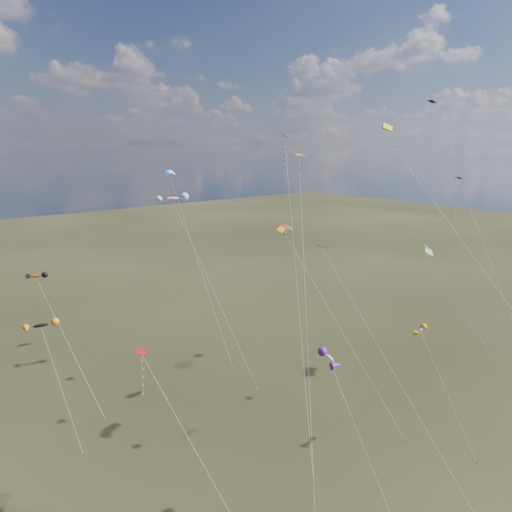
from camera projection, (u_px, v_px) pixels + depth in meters
ground at (367, 467)px, 46.88m from camera, size 400.00×400.00×0.00m
diamond_black_high at (444, 140)px, 66.28m from camera, size 18.94×26.57×38.48m
diamond_navy_tall at (286, 173)px, 58.49m from camera, size 13.12×18.97×33.54m
diamond_black_mid at (369, 328)px, 43.63m from camera, size 0.78×20.33×22.25m
diamond_red_low at (146, 380)px, 39.22m from camera, size 5.34×7.68×15.36m
diamond_navy_right at (461, 215)px, 55.29m from camera, size 5.72×17.95×28.49m
diamond_orange_center at (304, 253)px, 46.69m from camera, size 11.16×14.30×31.36m
parafoil_yellow at (389, 126)px, 47.32m from camera, size 5.37×30.45×35.02m
parafoil_blue_white at (171, 174)px, 70.84m from camera, size 2.01×15.81×28.65m
parafoil_striped at (429, 249)px, 63.56m from camera, size 6.28×13.13×18.94m
parafoil_tricolor at (286, 228)px, 56.71m from camera, size 4.08×17.74×22.88m
novelty_black_orange at (41, 326)px, 51.04m from camera, size 3.40×8.54×13.10m
novelty_orange_black at (36, 277)px, 57.98m from camera, size 4.42×13.22×16.48m
novelty_white_purple at (330, 359)px, 37.77m from camera, size 2.32×9.35×15.52m
novelty_redwhite_stripe at (173, 199)px, 64.94m from camera, size 5.40×16.50×25.48m
novelty_blue_yellow at (421, 331)px, 48.68m from camera, size 2.54×7.50×13.44m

